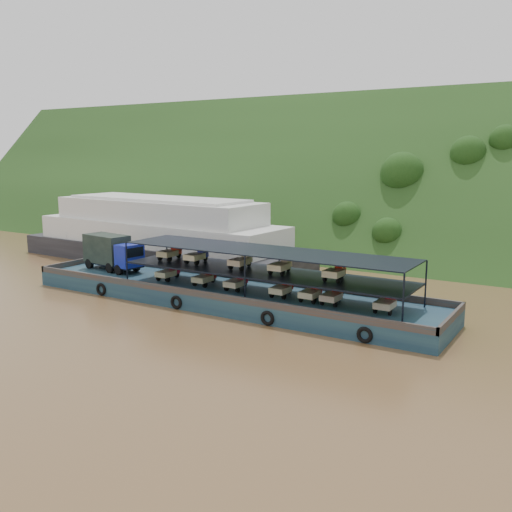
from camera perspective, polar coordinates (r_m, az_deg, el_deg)
The scene contains 4 objects.
ground at distance 44.76m, azimuth 0.16°, elevation -4.85°, with size 160.00×160.00×0.00m, color brown.
hillside at distance 77.16m, azimuth 14.27°, elevation 1.21°, with size 140.00×28.00×28.00m, color #1A3312.
cargo_barge at distance 45.52m, azimuth -3.98°, elevation -3.21°, with size 35.00×7.18×4.54m.
passenger_ferry at distance 62.41m, azimuth -9.74°, elevation 2.15°, with size 35.17×10.43×7.04m.
Camera 1 is at (22.58, -36.87, 11.61)m, focal length 40.00 mm.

